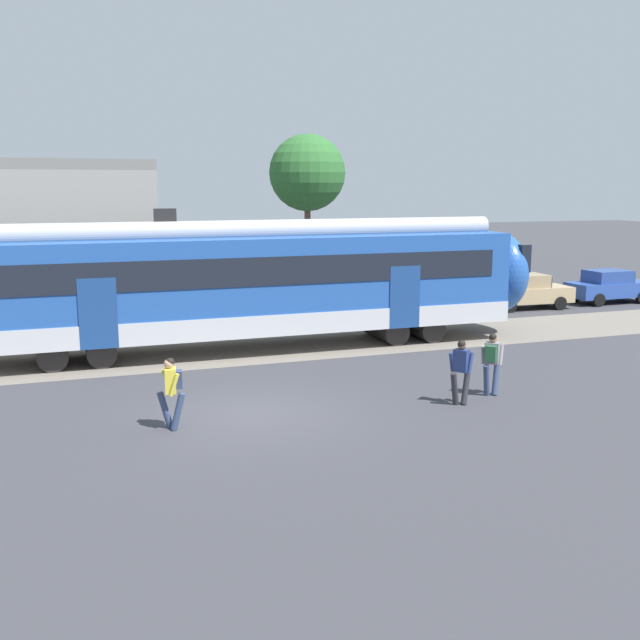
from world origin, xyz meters
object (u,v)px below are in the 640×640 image
Objects in this scene: pedestrian_yellow at (172,387)px; pedestrian_grey at (492,359)px; parked_car_blue at (609,286)px; pedestrian_navy at (461,367)px; parked_car_tan at (526,291)px.

pedestrian_yellow is 1.00× the size of pedestrian_grey.
pedestrian_grey reaches higher than parked_car_blue.
pedestrian_navy reaches higher than parked_car_tan.
pedestrian_grey is 14.84m from parked_car_tan.
pedestrian_yellow and pedestrian_navy have the same top height.
pedestrian_yellow reaches higher than parked_car_tan.
parked_car_tan is (10.30, 12.18, -0.18)m from pedestrian_navy.
parked_car_blue is (14.98, 12.31, -0.18)m from pedestrian_navy.
pedestrian_grey is (1.18, 0.47, 0.03)m from pedestrian_navy.
pedestrian_navy is 19.40m from parked_car_blue.
parked_car_tan is 4.68m from parked_car_blue.
pedestrian_navy is 0.41× the size of parked_car_tan.
pedestrian_yellow is 8.29m from pedestrian_grey.
pedestrian_navy is (7.11, -0.46, -0.03)m from pedestrian_yellow.
parked_car_blue is (22.09, 11.85, -0.21)m from pedestrian_yellow.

